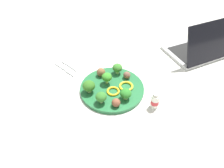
# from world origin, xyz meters

# --- Properties ---
(ground_plane) EXTENTS (4.00, 4.00, 0.00)m
(ground_plane) POSITION_xyz_m (0.00, 0.00, 0.00)
(ground_plane) COLOR beige
(plate) EXTENTS (0.28, 0.28, 0.02)m
(plate) POSITION_xyz_m (0.00, 0.00, 0.01)
(plate) COLOR #236638
(plate) RESTS_ON ground_plane
(broccoli_floret_near_rim) EXTENTS (0.05, 0.05, 0.05)m
(broccoli_floret_near_rim) POSITION_xyz_m (-0.04, 0.09, 0.05)
(broccoli_floret_near_rim) COLOR #9DCE79
(broccoli_floret_near_rim) RESTS_ON plate
(broccoli_floret_mid_left) EXTENTS (0.05, 0.05, 0.05)m
(broccoli_floret_mid_left) POSITION_xyz_m (0.08, -0.02, 0.04)
(broccoli_floret_mid_left) COLOR #AACF79
(broccoli_floret_mid_left) RESTS_ON plate
(broccoli_floret_back_right) EXTENTS (0.05, 0.05, 0.05)m
(broccoli_floret_back_right) POSITION_xyz_m (0.02, -0.10, 0.05)
(broccoli_floret_back_right) COLOR #97C975
(broccoli_floret_back_right) RESTS_ON plate
(broccoli_floret_mid_right) EXTENTS (0.04, 0.04, 0.05)m
(broccoli_floret_mid_right) POSITION_xyz_m (-0.03, 0.01, 0.05)
(broccoli_floret_mid_right) COLOR #90B766
(broccoli_floret_mid_right) RESTS_ON plate
(broccoli_floret_far_rim) EXTENTS (0.05, 0.05, 0.06)m
(broccoli_floret_far_rim) POSITION_xyz_m (-0.06, -0.08, 0.05)
(broccoli_floret_far_rim) COLOR #A3BC78
(broccoli_floret_far_rim) RESTS_ON plate
(meatball_near_rim) EXTENTS (0.03, 0.03, 0.03)m
(meatball_near_rim) POSITION_xyz_m (0.01, 0.09, 0.03)
(meatball_near_rim) COLOR brown
(meatball_near_rim) RESTS_ON plate
(meatball_mid_left) EXTENTS (0.04, 0.04, 0.04)m
(meatball_mid_left) POSITION_xyz_m (-0.09, 0.03, 0.04)
(meatball_mid_left) COLOR brown
(meatball_mid_left) RESTS_ON plate
(meatball_front_right) EXTENTS (0.04, 0.04, 0.04)m
(meatball_front_right) POSITION_xyz_m (0.08, -0.07, 0.03)
(meatball_front_right) COLOR brown
(meatball_front_right) RESTS_ON plate
(pepper_ring_near_rim) EXTENTS (0.09, 0.09, 0.01)m
(pepper_ring_near_rim) POSITION_xyz_m (0.05, 0.04, 0.02)
(pepper_ring_near_rim) COLOR yellow
(pepper_ring_near_rim) RESTS_ON plate
(pepper_ring_front_right) EXTENTS (0.07, 0.07, 0.01)m
(pepper_ring_front_right) POSITION_xyz_m (0.02, -0.02, 0.02)
(pepper_ring_front_right) COLOR yellow
(pepper_ring_front_right) RESTS_ON plate
(napkin) EXTENTS (0.18, 0.13, 0.01)m
(napkin) POSITION_xyz_m (-0.27, -0.02, 0.00)
(napkin) COLOR white
(napkin) RESTS_ON ground_plane
(fork) EXTENTS (0.12, 0.02, 0.01)m
(fork) POSITION_xyz_m (-0.26, 0.00, 0.01)
(fork) COLOR silver
(fork) RESTS_ON napkin
(knife) EXTENTS (0.15, 0.02, 0.01)m
(knife) POSITION_xyz_m (-0.26, -0.03, 0.01)
(knife) COLOR silver
(knife) RESTS_ON napkin
(yogurt_bottle) EXTENTS (0.03, 0.03, 0.08)m
(yogurt_bottle) POSITION_xyz_m (0.19, 0.03, 0.03)
(yogurt_bottle) COLOR white
(yogurt_bottle) RESTS_ON ground_plane
(laptop) EXTENTS (0.34, 0.39, 0.21)m
(laptop) POSITION_xyz_m (0.20, 0.51, 0.04)
(laptop) COLOR silver
(laptop) RESTS_ON ground_plane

